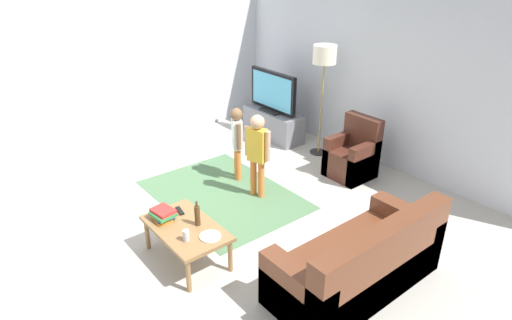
{
  "coord_description": "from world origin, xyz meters",
  "views": [
    {
      "loc": [
        3.92,
        -2.52,
        3.03
      ],
      "look_at": [
        0.0,
        0.6,
        0.65
      ],
      "focal_mm": 30.63,
      "sensor_mm": 36.0,
      "label": 1
    }
  ],
  "objects_px": {
    "tv_remote": "(180,211)",
    "plate": "(210,236)",
    "couch": "(362,266)",
    "soda_can": "(186,236)",
    "book_stack": "(163,214)",
    "tv": "(273,92)",
    "armchair": "(353,157)",
    "child_center": "(257,149)",
    "bottle": "(197,215)",
    "child_near_tv": "(237,137)",
    "floor_lamp": "(324,61)",
    "tv_stand": "(273,124)",
    "coffee_table": "(186,230)"
  },
  "relations": [
    {
      "from": "armchair",
      "to": "soda_can",
      "type": "bearing_deg",
      "value": -82.17
    },
    {
      "from": "tv_remote",
      "to": "plate",
      "type": "height_order",
      "value": "plate"
    },
    {
      "from": "floor_lamp",
      "to": "book_stack",
      "type": "distance_m",
      "value": 3.53
    },
    {
      "from": "tv",
      "to": "armchair",
      "type": "distance_m",
      "value": 1.96
    },
    {
      "from": "book_stack",
      "to": "plate",
      "type": "distance_m",
      "value": 0.63
    },
    {
      "from": "book_stack",
      "to": "soda_can",
      "type": "relative_size",
      "value": 2.34
    },
    {
      "from": "floor_lamp",
      "to": "book_stack",
      "type": "xyz_separation_m",
      "value": [
        0.81,
        -3.27,
        -1.06
      ]
    },
    {
      "from": "tv_stand",
      "to": "bottle",
      "type": "bearing_deg",
      "value": -53.48
    },
    {
      "from": "tv_stand",
      "to": "child_near_tv",
      "type": "distance_m",
      "value": 1.74
    },
    {
      "from": "armchair",
      "to": "child_center",
      "type": "bearing_deg",
      "value": -105.2
    },
    {
      "from": "couch",
      "to": "coffee_table",
      "type": "bearing_deg",
      "value": -143.55
    },
    {
      "from": "child_near_tv",
      "to": "tv",
      "type": "bearing_deg",
      "value": 121.92
    },
    {
      "from": "floor_lamp",
      "to": "child_center",
      "type": "relative_size",
      "value": 1.52
    },
    {
      "from": "child_near_tv",
      "to": "child_center",
      "type": "bearing_deg",
      "value": -9.23
    },
    {
      "from": "bottle",
      "to": "child_center",
      "type": "bearing_deg",
      "value": 116.3
    },
    {
      "from": "tv_stand",
      "to": "bottle",
      "type": "relative_size",
      "value": 4.22
    },
    {
      "from": "tv",
      "to": "armchair",
      "type": "relative_size",
      "value": 1.22
    },
    {
      "from": "book_stack",
      "to": "tv_remote",
      "type": "distance_m",
      "value": 0.23
    },
    {
      "from": "couch",
      "to": "plate",
      "type": "distance_m",
      "value": 1.53
    },
    {
      "from": "floor_lamp",
      "to": "plate",
      "type": "relative_size",
      "value": 8.09
    },
    {
      "from": "tv_stand",
      "to": "tv_remote",
      "type": "relative_size",
      "value": 7.06
    },
    {
      "from": "tv",
      "to": "soda_can",
      "type": "bearing_deg",
      "value": -53.39
    },
    {
      "from": "couch",
      "to": "plate",
      "type": "relative_size",
      "value": 8.18
    },
    {
      "from": "child_center",
      "to": "coffee_table",
      "type": "distance_m",
      "value": 1.62
    },
    {
      "from": "child_near_tv",
      "to": "book_stack",
      "type": "relative_size",
      "value": 3.88
    },
    {
      "from": "tv",
      "to": "tv_remote",
      "type": "bearing_deg",
      "value": -58.24
    },
    {
      "from": "tv",
      "to": "coffee_table",
      "type": "bearing_deg",
      "value": -55.05
    },
    {
      "from": "tv",
      "to": "child_center",
      "type": "height_order",
      "value": "tv"
    },
    {
      "from": "armchair",
      "to": "floor_lamp",
      "type": "xyz_separation_m",
      "value": [
        -0.88,
        0.19,
        1.25
      ]
    },
    {
      "from": "child_center",
      "to": "bottle",
      "type": "distance_m",
      "value": 1.5
    },
    {
      "from": "floor_lamp",
      "to": "tv",
      "type": "bearing_deg",
      "value": -170.13
    },
    {
      "from": "tv_stand",
      "to": "floor_lamp",
      "type": "xyz_separation_m",
      "value": [
        0.99,
        0.15,
        1.3
      ]
    },
    {
      "from": "armchair",
      "to": "bottle",
      "type": "height_order",
      "value": "armchair"
    },
    {
      "from": "tv_remote",
      "to": "soda_can",
      "type": "distance_m",
      "value": 0.57
    },
    {
      "from": "child_center",
      "to": "soda_can",
      "type": "distance_m",
      "value": 1.8
    },
    {
      "from": "tv_remote",
      "to": "child_center",
      "type": "bearing_deg",
      "value": 112.95
    },
    {
      "from": "plate",
      "to": "tv",
      "type": "bearing_deg",
      "value": 129.85
    },
    {
      "from": "coffee_table",
      "to": "book_stack",
      "type": "xyz_separation_m",
      "value": [
        -0.27,
        -0.12,
        0.11
      ]
    },
    {
      "from": "tv",
      "to": "soda_can",
      "type": "xyz_separation_m",
      "value": [
        2.3,
        -3.1,
        -0.37
      ]
    },
    {
      "from": "tv_stand",
      "to": "couch",
      "type": "bearing_deg",
      "value": -28.18
    },
    {
      "from": "tv_remote",
      "to": "book_stack",
      "type": "bearing_deg",
      "value": -73.03
    },
    {
      "from": "armchair",
      "to": "soda_can",
      "type": "distance_m",
      "value": 3.11
    },
    {
      "from": "soda_can",
      "to": "book_stack",
      "type": "bearing_deg",
      "value": 179.72
    },
    {
      "from": "armchair",
      "to": "coffee_table",
      "type": "relative_size",
      "value": 0.9
    },
    {
      "from": "couch",
      "to": "bottle",
      "type": "bearing_deg",
      "value": -145.77
    },
    {
      "from": "couch",
      "to": "coffee_table",
      "type": "relative_size",
      "value": 1.8
    },
    {
      "from": "coffee_table",
      "to": "plate",
      "type": "distance_m",
      "value": 0.34
    },
    {
      "from": "coffee_table",
      "to": "tv_remote",
      "type": "bearing_deg",
      "value": 161.57
    },
    {
      "from": "armchair",
      "to": "floor_lamp",
      "type": "height_order",
      "value": "floor_lamp"
    },
    {
      "from": "bottle",
      "to": "tv_stand",
      "type": "bearing_deg",
      "value": 126.52
    }
  ]
}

